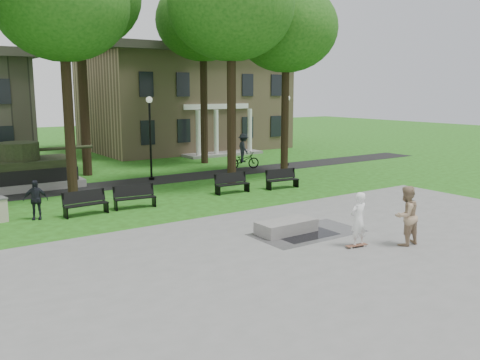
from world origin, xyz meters
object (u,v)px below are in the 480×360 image
at_px(concrete_block, 286,227).
at_px(cyclist, 243,155).
at_px(skateboarder, 358,219).
at_px(friend_watching, 406,216).
at_px(park_bench_0, 85,202).

height_order(concrete_block, cyclist, cyclist).
bearing_deg(skateboarder, friend_watching, 148.89).
height_order(concrete_block, friend_watching, friend_watching).
height_order(concrete_block, skateboarder, skateboarder).
distance_m(skateboarder, park_bench_0, 11.11).
distance_m(cyclist, park_bench_0, 14.13).
height_order(friend_watching, park_bench_0, friend_watching).
distance_m(skateboarder, cyclist, 17.19).
bearing_deg(skateboarder, cyclist, -113.60).
bearing_deg(concrete_block, friend_watching, -55.27).
bearing_deg(park_bench_0, cyclist, 24.87).
height_order(cyclist, park_bench_0, cyclist).
relative_size(friend_watching, park_bench_0, 1.09).
relative_size(friend_watching, cyclist, 0.86).
xyz_separation_m(skateboarder, friend_watching, (1.39, -0.79, 0.09)).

